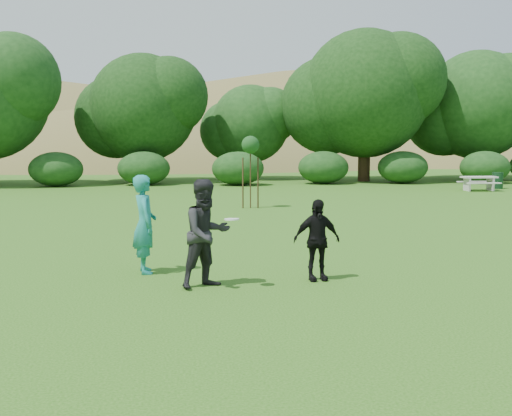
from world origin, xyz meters
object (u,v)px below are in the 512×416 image
(player_grey, at_px, (206,234))
(player_black, at_px, (317,240))
(picnic_table, at_px, (479,181))
(trash_can_near, at_px, (497,180))
(sapling, at_px, (250,147))
(player_teal, at_px, (145,224))

(player_grey, xyz_separation_m, player_black, (2.14, 0.32, -0.21))
(player_black, distance_m, picnic_table, 23.84)
(player_grey, distance_m, picnic_table, 25.33)
(trash_can_near, height_order, sapling, sapling)
(player_grey, bearing_deg, trash_can_near, 22.52)
(player_teal, xyz_separation_m, sapling, (3.51, 11.94, 1.41))
(player_grey, height_order, sapling, sapling)
(player_black, bearing_deg, player_teal, 154.18)
(player_grey, bearing_deg, picnic_table, 23.77)
(player_teal, height_order, picnic_table, player_teal)
(trash_can_near, distance_m, sapling, 16.79)
(player_black, height_order, trash_can_near, player_black)
(player_teal, height_order, player_grey, player_teal)
(player_teal, height_order, sapling, sapling)
(player_grey, distance_m, player_black, 2.18)
(trash_can_near, xyz_separation_m, sapling, (-14.54, -8.15, 1.97))
(player_black, xyz_separation_m, sapling, (0.17, 13.05, 1.62))
(player_grey, xyz_separation_m, sapling, (2.31, 13.37, 1.41))
(sapling, bearing_deg, trash_can_near, 29.26)
(sapling, bearing_deg, player_black, -90.73)
(player_grey, bearing_deg, player_teal, 100.59)
(trash_can_near, bearing_deg, player_teal, -131.95)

